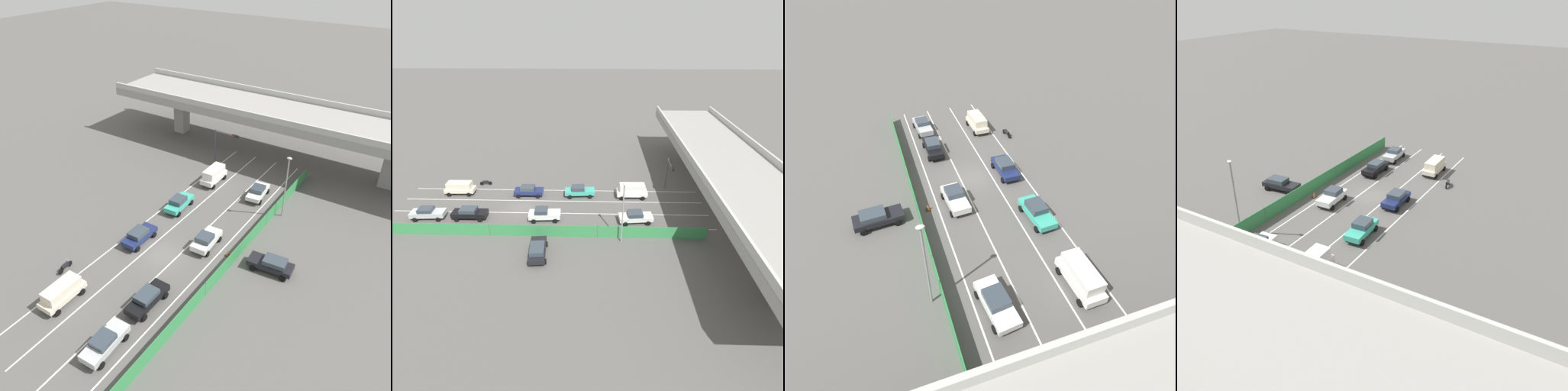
# 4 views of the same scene
# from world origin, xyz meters

# --- Properties ---
(ground_plane) EXTENTS (300.00, 300.00, 0.00)m
(ground_plane) POSITION_xyz_m (0.00, 0.00, 0.00)
(ground_plane) COLOR #565451
(lane_line_left_edge) EXTENTS (0.14, 44.45, 0.01)m
(lane_line_left_edge) POSITION_xyz_m (-5.15, 4.23, 0.00)
(lane_line_left_edge) COLOR silver
(lane_line_left_edge) RESTS_ON ground
(lane_line_mid_left) EXTENTS (0.14, 44.45, 0.01)m
(lane_line_mid_left) POSITION_xyz_m (-1.72, 4.23, 0.00)
(lane_line_mid_left) COLOR silver
(lane_line_mid_left) RESTS_ON ground
(lane_line_mid_right) EXTENTS (0.14, 44.45, 0.01)m
(lane_line_mid_right) POSITION_xyz_m (1.72, 4.23, 0.00)
(lane_line_mid_right) COLOR silver
(lane_line_mid_right) RESTS_ON ground
(lane_line_right_edge) EXTENTS (0.14, 44.45, 0.01)m
(lane_line_right_edge) POSITION_xyz_m (5.15, 4.23, 0.00)
(lane_line_right_edge) COLOR silver
(lane_line_right_edge) RESTS_ON ground
(green_fence) EXTENTS (0.10, 40.55, 1.66)m
(green_fence) POSITION_xyz_m (7.20, 4.23, 0.83)
(green_fence) COLOR #338447
(green_fence) RESTS_ON ground
(car_taxi_teal) EXTENTS (2.24, 4.60, 1.68)m
(car_taxi_teal) POSITION_xyz_m (-3.43, 8.18, 0.91)
(car_taxi_teal) COLOR teal
(car_taxi_teal) RESTS_ON ground
(car_sedan_white) EXTENTS (2.26, 4.34, 1.72)m
(car_sedan_white) POSITION_xyz_m (3.36, 3.76, 0.92)
(car_sedan_white) COLOR white
(car_sedan_white) RESTS_ON ground
(car_hatchback_white) EXTENTS (2.39, 4.61, 1.59)m
(car_hatchback_white) POSITION_xyz_m (3.64, 16.04, 0.87)
(car_hatchback_white) COLOR silver
(car_hatchback_white) RESTS_ON ground
(car_van_cream) EXTENTS (2.08, 4.52, 2.00)m
(car_van_cream) POSITION_xyz_m (-3.61, -10.35, 1.15)
(car_van_cream) COLOR beige
(car_van_cream) RESTS_ON ground
(car_sedan_silver) EXTENTS (2.18, 4.62, 1.62)m
(car_sedan_silver) POSITION_xyz_m (3.48, -12.10, 0.89)
(car_sedan_silver) COLOR #B7BABC
(car_sedan_silver) RESTS_ON ground
(car_sedan_black) EXTENTS (1.99, 4.68, 1.59)m
(car_sedan_black) POSITION_xyz_m (3.34, -6.42, 0.89)
(car_sedan_black) COLOR black
(car_sedan_black) RESTS_ON ground
(car_van_white) EXTENTS (2.10, 4.61, 2.21)m
(car_van_white) POSITION_xyz_m (-3.19, 16.18, 1.25)
(car_van_white) COLOR silver
(car_van_white) RESTS_ON ground
(car_sedan_navy) EXTENTS (2.08, 4.38, 1.58)m
(car_sedan_navy) POSITION_xyz_m (-3.34, 0.37, 0.89)
(car_sedan_navy) COLOR navy
(car_sedan_navy) RESTS_ON ground
(motorcycle) EXTENTS (0.60, 1.94, 0.93)m
(motorcycle) POSITION_xyz_m (-6.71, -7.38, 0.46)
(motorcycle) COLOR black
(motorcycle) RESTS_ON ground
(parked_sedan_dark) EXTENTS (4.75, 2.37, 1.57)m
(parked_sedan_dark) POSITION_xyz_m (10.98, 4.16, 0.89)
(parked_sedan_dark) COLOR black
(parked_sedan_dark) RESTS_ON ground
(traffic_light) EXTENTS (3.85, 0.40, 5.17)m
(traffic_light) POSITION_xyz_m (-4.99, 21.82, 3.71)
(traffic_light) COLOR #47474C
(traffic_light) RESTS_ON ground
(street_lamp) EXTENTS (0.60, 0.36, 8.01)m
(street_lamp) POSITION_xyz_m (8.01, 13.89, 4.79)
(street_lamp) COLOR gray
(street_lamp) RESTS_ON ground
(traffic_cone) EXTENTS (0.47, 0.47, 0.72)m
(traffic_cone) POSITION_xyz_m (6.13, 3.70, 0.34)
(traffic_cone) COLOR orange
(traffic_cone) RESTS_ON ground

